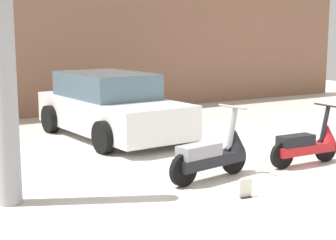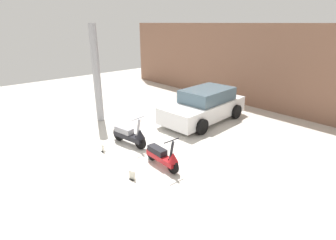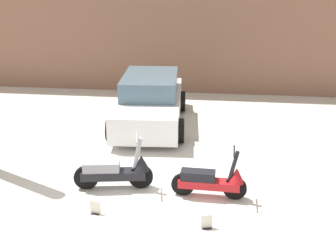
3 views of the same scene
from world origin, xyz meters
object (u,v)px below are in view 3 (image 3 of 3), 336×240
(scooter_front_right, at_px, (212,180))
(placard_near_left_scooter, at_px, (95,208))
(scooter_front_left, at_px, (117,170))
(car_rear_left, at_px, (150,101))
(placard_near_right_scooter, at_px, (207,222))

(scooter_front_right, height_order, placard_near_left_scooter, scooter_front_right)
(scooter_front_left, height_order, car_rear_left, car_rear_left)
(scooter_front_right, relative_size, car_rear_left, 0.35)
(placard_near_right_scooter, bearing_deg, car_rear_left, 109.49)
(car_rear_left, bearing_deg, scooter_front_right, 21.00)
(placard_near_right_scooter, bearing_deg, scooter_front_left, 147.00)
(scooter_front_left, relative_size, placard_near_left_scooter, 6.06)
(placard_near_left_scooter, bearing_deg, scooter_front_right, 22.12)
(car_rear_left, relative_size, placard_near_left_scooter, 16.07)
(car_rear_left, distance_m, placard_near_right_scooter, 5.35)
(placard_near_left_scooter, bearing_deg, scooter_front_left, 79.93)
(scooter_front_left, height_order, placard_near_left_scooter, scooter_front_left)
(scooter_front_left, relative_size, scooter_front_right, 1.08)
(scooter_front_left, distance_m, placard_near_left_scooter, 1.03)
(scooter_front_left, xyz_separation_m, placard_near_left_scooter, (-0.17, -0.98, -0.28))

